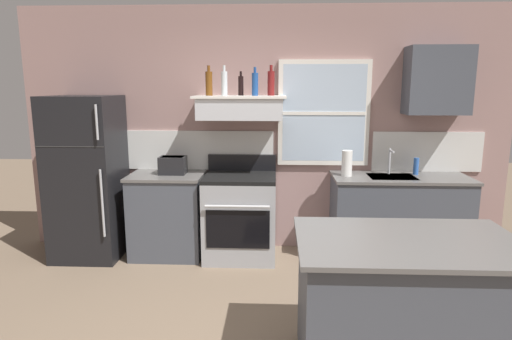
# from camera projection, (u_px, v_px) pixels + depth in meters

# --- Properties ---
(back_wall) EXTENTS (5.40, 0.11, 2.70)m
(back_wall) POSITION_uv_depth(u_px,v_px,m) (267.00, 130.00, 4.90)
(back_wall) COLOR gray
(back_wall) RESTS_ON ground_plane
(refrigerator) EXTENTS (0.70, 0.72, 1.75)m
(refrigerator) POSITION_uv_depth(u_px,v_px,m) (87.00, 178.00, 4.70)
(refrigerator) COLOR black
(refrigerator) RESTS_ON ground_plane
(counter_left_of_stove) EXTENTS (0.79, 0.63, 0.91)m
(counter_left_of_stove) POSITION_uv_depth(u_px,v_px,m) (168.00, 214.00, 4.80)
(counter_left_of_stove) COLOR #474C56
(counter_left_of_stove) RESTS_ON ground_plane
(toaster) EXTENTS (0.30, 0.20, 0.19)m
(toaster) POSITION_uv_depth(u_px,v_px,m) (173.00, 165.00, 4.70)
(toaster) COLOR black
(toaster) RESTS_ON counter_left_of_stove
(stove_range) EXTENTS (0.76, 0.69, 1.09)m
(stove_range) POSITION_uv_depth(u_px,v_px,m) (240.00, 216.00, 4.72)
(stove_range) COLOR #9EA0A5
(stove_range) RESTS_ON ground_plane
(range_hood_shelf) EXTENTS (0.96, 0.52, 0.24)m
(range_hood_shelf) POSITION_uv_depth(u_px,v_px,m) (240.00, 107.00, 4.60)
(range_hood_shelf) COLOR silver
(bottle_amber_wine) EXTENTS (0.07, 0.07, 0.31)m
(bottle_amber_wine) POSITION_uv_depth(u_px,v_px,m) (209.00, 83.00, 4.51)
(bottle_amber_wine) COLOR brown
(bottle_amber_wine) RESTS_ON range_hood_shelf
(bottle_clear_tall) EXTENTS (0.06, 0.06, 0.31)m
(bottle_clear_tall) POSITION_uv_depth(u_px,v_px,m) (224.00, 83.00, 4.50)
(bottle_clear_tall) COLOR silver
(bottle_clear_tall) RESTS_ON range_hood_shelf
(bottle_balsamic_dark) EXTENTS (0.06, 0.06, 0.25)m
(bottle_balsamic_dark) POSITION_uv_depth(u_px,v_px,m) (241.00, 85.00, 4.59)
(bottle_balsamic_dark) COLOR black
(bottle_balsamic_dark) RESTS_ON range_hood_shelf
(bottle_blue_liqueur) EXTENTS (0.07, 0.07, 0.29)m
(bottle_blue_liqueur) POSITION_uv_depth(u_px,v_px,m) (255.00, 84.00, 4.50)
(bottle_blue_liqueur) COLOR #1E478C
(bottle_blue_liqueur) RESTS_ON range_hood_shelf
(bottle_red_label_wine) EXTENTS (0.07, 0.07, 0.31)m
(bottle_red_label_wine) POSITION_uv_depth(u_px,v_px,m) (271.00, 83.00, 4.58)
(bottle_red_label_wine) COLOR maroon
(bottle_red_label_wine) RESTS_ON range_hood_shelf
(counter_right_with_sink) EXTENTS (1.43, 0.63, 0.91)m
(counter_right_with_sink) POSITION_uv_depth(u_px,v_px,m) (398.00, 217.00, 4.69)
(counter_right_with_sink) COLOR #474C56
(counter_right_with_sink) RESTS_ON ground_plane
(sink_faucet) EXTENTS (0.03, 0.17, 0.28)m
(sink_faucet) POSITION_uv_depth(u_px,v_px,m) (390.00, 158.00, 4.67)
(sink_faucet) COLOR silver
(sink_faucet) RESTS_ON counter_right_with_sink
(paper_towel_roll) EXTENTS (0.11, 0.11, 0.27)m
(paper_towel_roll) POSITION_uv_depth(u_px,v_px,m) (347.00, 163.00, 4.60)
(paper_towel_roll) COLOR white
(paper_towel_roll) RESTS_ON counter_right_with_sink
(dish_soap_bottle) EXTENTS (0.06, 0.06, 0.18)m
(dish_soap_bottle) POSITION_uv_depth(u_px,v_px,m) (416.00, 166.00, 4.67)
(dish_soap_bottle) COLOR blue
(dish_soap_bottle) RESTS_ON counter_right_with_sink
(kitchen_island) EXTENTS (1.40, 0.90, 0.91)m
(kitchen_island) POSITION_uv_depth(u_px,v_px,m) (405.00, 307.00, 2.80)
(kitchen_island) COLOR #474C56
(kitchen_island) RESTS_ON ground_plane
(upper_cabinet_right) EXTENTS (0.64, 0.32, 0.70)m
(upper_cabinet_right) POSITION_uv_depth(u_px,v_px,m) (438.00, 81.00, 4.53)
(upper_cabinet_right) COLOR #474C56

